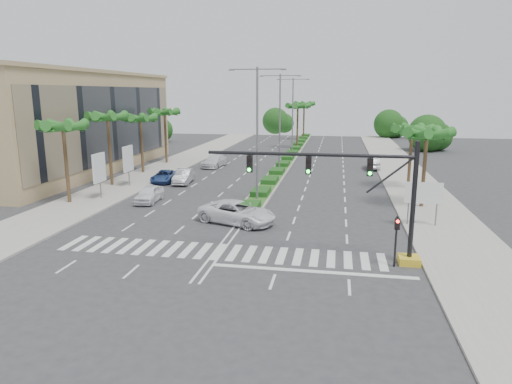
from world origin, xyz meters
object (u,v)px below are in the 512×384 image
car_right (373,163)px  car_parked_b (184,176)px  car_parked_a (149,194)px  car_parked_c (164,176)px  car_crossing (237,212)px  car_parked_d (215,161)px

car_right → car_parked_b: bearing=33.6°
car_parked_b → car_parked_a: bearing=-97.2°
car_parked_c → car_crossing: (11.57, -14.51, 0.19)m
car_parked_c → car_parked_b: bearing=-11.4°
car_parked_d → car_crossing: (8.83, -25.88, 0.05)m
car_crossing → car_right: car_crossing is taller
car_parked_a → car_crossing: size_ratio=0.72×
car_parked_a → car_right: 31.09m
car_parked_a → car_parked_c: 9.42m
car_parked_b → car_parked_c: (-2.39, 0.24, -0.12)m
car_parked_a → car_right: bearing=42.9°
car_parked_a → car_right: (21.46, 22.50, 0.02)m
car_parked_b → car_crossing: 16.97m
car_parked_a → car_parked_d: 20.55m
car_parked_c → car_right: bearing=23.8°
car_parked_c → car_parked_d: bearing=70.7°
car_right → car_parked_c: bearing=30.5°
car_parked_d → car_right: (20.85, 1.96, -0.03)m
car_crossing → car_parked_d: bearing=40.1°
car_parked_d → car_crossing: car_crossing is taller
car_parked_d → car_parked_a: bearing=-84.1°
car_parked_a → car_crossing: bearing=-33.0°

